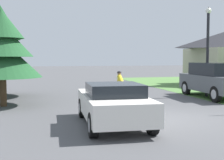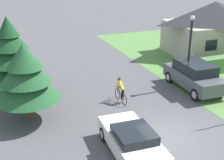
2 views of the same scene
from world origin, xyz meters
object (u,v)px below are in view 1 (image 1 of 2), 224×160
Objects in this scene: street_lamp at (208,44)px; conifer_tall_near at (2,48)px; sedan_left_lane at (113,104)px; conifer_tall_far at (0,47)px; parked_suv_right at (215,80)px; cyclist at (121,87)px.

street_lamp is 10.73m from conifer_tall_near.
sedan_left_lane is 9.73m from conifer_tall_far.
conifer_tall_near is at bearing 93.93° from parked_suv_right.
conifer_tall_near reaches higher than sedan_left_lane.
conifer_tall_far is at bearing 97.11° from conifer_tall_near.
parked_suv_right is 2.00m from street_lamp.
street_lamp reaches higher than parked_suv_right.
street_lamp reaches higher than conifer_tall_near.
street_lamp reaches higher than sedan_left_lane.
parked_suv_right is at bearing -71.14° from street_lamp.
conifer_tall_near reaches higher than parked_suv_right.
cyclist is 0.34× the size of parked_suv_right.
sedan_left_lane is 5.62m from cyclist.
sedan_left_lane is at bearing -52.66° from conifer_tall_near.
parked_suv_right is at bearing 1.90° from conifer_tall_near.
conifer_tall_far reaches higher than sedan_left_lane.
parked_suv_right is at bearing -92.26° from cyclist.
cyclist is 0.33× the size of street_lamp.
parked_suv_right is 0.98× the size of street_lamp.
conifer_tall_near is 3.57m from conifer_tall_far.
sedan_left_lane is 0.89× the size of street_lamp.
sedan_left_lane is 1.03× the size of conifer_tall_near.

